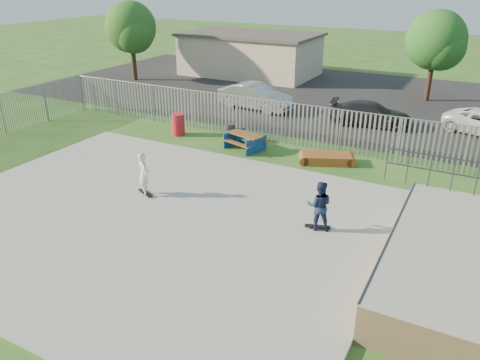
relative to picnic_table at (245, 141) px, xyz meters
The scene contains 18 objects.
ground 7.45m from the picnic_table, 87.24° to the right, with size 120.00×120.00×0.00m, color #285F20.
concrete_slab 7.45m from the picnic_table, 87.24° to the right, with size 15.00×12.00×0.15m, color gray.
quarter_pipe 11.75m from the picnic_table, 32.98° to the right, with size 5.50×7.05×2.19m.
fence 3.22m from the picnic_table, 64.51° to the right, with size 26.04×16.02×2.00m.
picnic_table is the anchor object (origin of this frame).
funbox 3.92m from the picnic_table, ahead, with size 2.20×1.69×0.39m.
trash_bin_red 3.91m from the picnic_table, behind, with size 0.65×0.65×1.08m, color #B41B27.
trash_bin_grey 1.22m from the picnic_table, 154.20° to the left, with size 0.55×0.55×0.91m, color #2A2A2C.
parking_lot 11.58m from the picnic_table, 88.23° to the left, with size 40.00×18.00×0.02m, color black.
car_silver 6.93m from the picnic_table, 112.33° to the left, with size 1.57×4.52×1.49m, color #BDBCC2.
car_dark 7.64m from the picnic_table, 56.58° to the left, with size 1.73×4.26×1.24m, color #232227.
building 17.38m from the picnic_table, 116.15° to the left, with size 10.40×6.40×3.20m.
tree_left 17.63m from the picnic_table, 146.38° to the left, with size 3.69×3.69×5.70m.
tree_mid 15.09m from the picnic_table, 65.58° to the left, with size 3.59×3.59×5.53m.
skateboard_a 7.94m from the picnic_table, 45.74° to the right, with size 0.82×0.44×0.08m.
skateboard_b 6.32m from the picnic_table, 96.98° to the right, with size 0.81×0.51×0.08m.
skater_navy 7.96m from the picnic_table, 45.74° to the right, with size 0.77×0.60×1.59m, color #152343.
skater_white 6.35m from the picnic_table, 96.98° to the right, with size 0.58×0.38×1.59m, color silver.
Camera 1 is at (9.05, -10.65, 7.47)m, focal length 35.00 mm.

